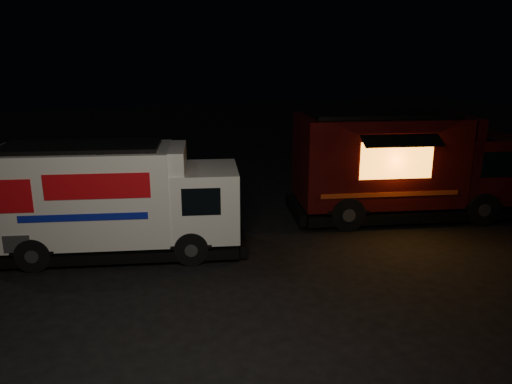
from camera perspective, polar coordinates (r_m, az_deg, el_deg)
name	(u,v)px	position (r m, az deg, el deg)	size (l,w,h in m)	color
ground	(192,295)	(11.22, -7.37, -11.55)	(80.00, 80.00, 0.00)	black
white_truck	(119,200)	(13.29, -15.34, -0.84)	(6.41, 2.19, 2.91)	silver
red_truck	(405,165)	(16.49, 16.67, 3.02)	(7.20, 2.65, 3.35)	#3C0B0B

